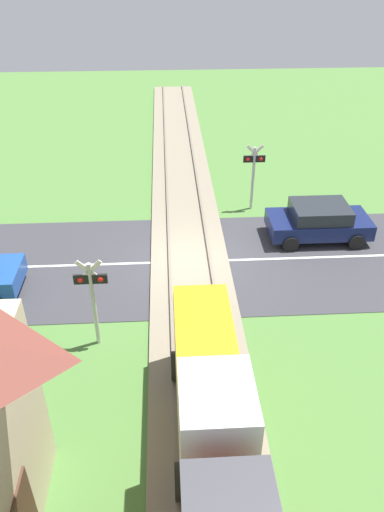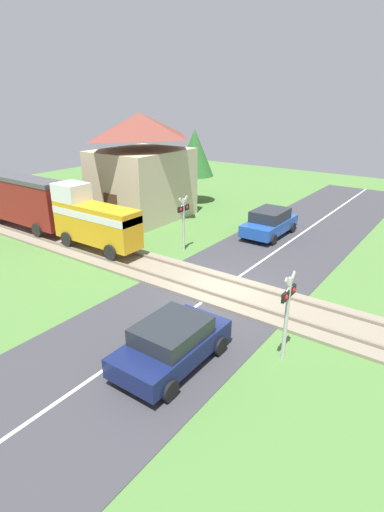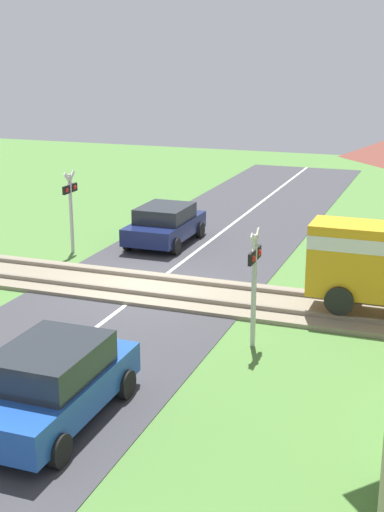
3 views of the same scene
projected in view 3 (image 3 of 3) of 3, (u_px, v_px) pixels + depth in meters
ground_plane at (146, 290)px, 21.00m from camera, size 60.00×60.00×0.00m
road_surface at (146, 290)px, 21.00m from camera, size 48.00×6.40×0.02m
track_bed at (146, 288)px, 20.98m from camera, size 2.80×48.00×0.24m
car_near_crossing at (165, 224)px, 25.81m from camera, size 3.84×2.01×1.41m
car_far_side at (52, 382)px, 13.42m from camera, size 4.06×1.98×1.55m
crossing_signal_west_approach at (71, 200)px, 24.41m from camera, size 0.90×0.18×2.87m
crossing_signal_east_approach at (254, 272)px, 16.57m from camera, size 0.90×0.18×2.87m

